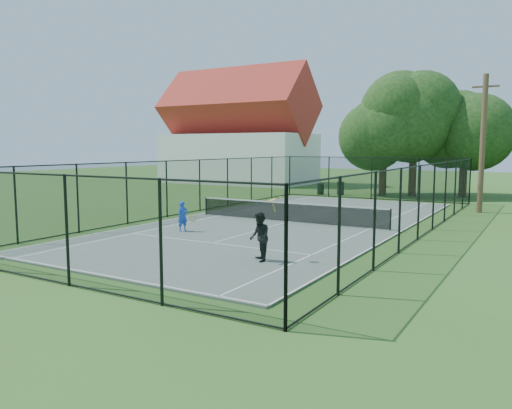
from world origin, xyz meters
The scene contains 13 objects.
ground centered at (0.00, 0.00, 0.00)m, with size 120.00×120.00×0.00m, color #395B1F.
tennis_court centered at (0.00, 0.00, 0.03)m, with size 11.00×24.00×0.06m, color slate.
tennis_net centered at (0.00, 0.00, 0.58)m, with size 10.08×0.08×0.95m.
fence centered at (0.00, 0.00, 1.50)m, with size 13.10×26.10×3.00m.
tree_near_left centered at (-0.14, 16.23, 4.92)m, with size 6.13×6.13×8.00m.
tree_near_mid centered at (1.95, 16.88, 5.55)m, with size 6.89×6.89×9.01m.
tree_near_right centered at (5.36, 18.03, 5.21)m, with size 5.94×5.94×8.20m.
building centered at (-17.00, 22.00, 4.93)m, with size 15.30×8.15×11.87m.
trash_bin_left centered at (-4.49, 14.39, 0.45)m, with size 0.58×0.58×0.89m.
trash_bin_right centered at (-3.02, 14.87, 0.52)m, with size 0.58×0.58×1.03m.
utility_pole centered at (7.57, 9.00, 3.92)m, with size 1.40×0.30×7.72m.
player_blue centered at (-2.70, -4.83, 0.71)m, with size 0.82×0.56×1.31m.
player_black centered at (3.05, -8.09, 0.85)m, with size 1.03×0.97×2.09m.
Camera 1 is at (10.92, -21.65, 3.70)m, focal length 35.00 mm.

